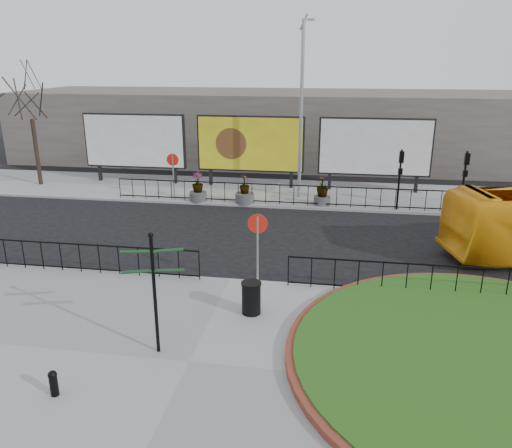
% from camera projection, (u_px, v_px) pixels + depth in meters
% --- Properties ---
extents(ground, '(90.00, 90.00, 0.00)m').
position_uv_depth(ground, '(231.00, 282.00, 17.06)').
color(ground, black).
rests_on(ground, ground).
extents(pavement_near, '(30.00, 10.00, 0.12)m').
position_uv_depth(pavement_near, '(189.00, 364.00, 12.35)').
color(pavement_near, gray).
rests_on(pavement_near, ground).
extents(pavement_far, '(44.00, 6.00, 0.12)m').
position_uv_depth(pavement_far, '(274.00, 192.00, 28.29)').
color(pavement_far, gray).
rests_on(pavement_far, ground).
extents(brick_edge, '(10.40, 10.40, 0.18)m').
position_uv_depth(brick_edge, '(498.00, 363.00, 12.13)').
color(brick_edge, brown).
rests_on(brick_edge, pavement_near).
extents(grass_lawn, '(10.00, 10.00, 0.22)m').
position_uv_depth(grass_lawn, '(499.00, 362.00, 12.12)').
color(grass_lawn, '#174312').
rests_on(grass_lawn, pavement_near).
extents(railing_near_left, '(10.00, 0.10, 1.10)m').
position_uv_depth(railing_near_left, '(61.00, 256.00, 17.46)').
color(railing_near_left, black).
rests_on(railing_near_left, pavement_near).
extents(railing_near_right, '(9.00, 0.10, 1.10)m').
position_uv_depth(railing_near_right, '(431.00, 280.00, 15.60)').
color(railing_near_right, black).
rests_on(railing_near_right, pavement_near).
extents(railing_far, '(18.00, 0.10, 1.10)m').
position_uv_depth(railing_far, '(287.00, 195.00, 25.42)').
color(railing_far, black).
rests_on(railing_far, pavement_far).
extents(speed_sign_far, '(0.64, 0.07, 2.47)m').
position_uv_depth(speed_sign_far, '(173.00, 166.00, 26.02)').
color(speed_sign_far, gray).
rests_on(speed_sign_far, pavement_far).
extents(speed_sign_near, '(0.64, 0.07, 2.47)m').
position_uv_depth(speed_sign_near, '(258.00, 234.00, 15.94)').
color(speed_sign_near, gray).
rests_on(speed_sign_near, pavement_near).
extents(billboard_left, '(6.20, 0.31, 4.10)m').
position_uv_depth(billboard_left, '(135.00, 141.00, 29.67)').
color(billboard_left, black).
rests_on(billboard_left, pavement_far).
extents(billboard_mid, '(6.20, 0.31, 4.10)m').
position_uv_depth(billboard_mid, '(250.00, 144.00, 28.63)').
color(billboard_mid, black).
rests_on(billboard_mid, pavement_far).
extents(billboard_right, '(6.20, 0.31, 4.10)m').
position_uv_depth(billboard_right, '(375.00, 147.00, 27.59)').
color(billboard_right, black).
rests_on(billboard_right, pavement_far).
extents(lamp_post, '(0.74, 0.18, 9.23)m').
position_uv_depth(lamp_post, '(301.00, 109.00, 25.64)').
color(lamp_post, gray).
rests_on(lamp_post, pavement_far).
extents(signal_pole_a, '(0.22, 0.26, 3.00)m').
position_uv_depth(signal_pole_a, '(400.00, 171.00, 24.19)').
color(signal_pole_a, black).
rests_on(signal_pole_a, pavement_far).
extents(signal_pole_b, '(0.22, 0.26, 3.00)m').
position_uv_depth(signal_pole_b, '(465.00, 173.00, 23.75)').
color(signal_pole_b, black).
rests_on(signal_pole_b, pavement_far).
extents(tree_left, '(2.00, 2.00, 7.00)m').
position_uv_depth(tree_left, '(33.00, 125.00, 28.79)').
color(tree_left, '#2D2119').
rests_on(tree_left, pavement_far).
extents(building_backdrop, '(40.00, 10.00, 5.00)m').
position_uv_depth(building_backdrop, '(291.00, 127.00, 36.90)').
color(building_backdrop, '#665F59').
rests_on(building_backdrop, ground).
extents(fingerpost_sign, '(1.51, 0.62, 3.23)m').
position_uv_depth(fingerpost_sign, '(154.00, 282.00, 12.17)').
color(fingerpost_sign, black).
rests_on(fingerpost_sign, pavement_near).
extents(bollard, '(0.20, 0.20, 0.62)m').
position_uv_depth(bollard, '(53.00, 382.00, 11.01)').
color(bollard, black).
rests_on(bollard, pavement_near).
extents(litter_bin, '(0.59, 0.59, 0.98)m').
position_uv_depth(litter_bin, '(251.00, 298.00, 14.55)').
color(litter_bin, black).
rests_on(litter_bin, pavement_near).
extents(planter_a, '(0.91, 0.91, 1.51)m').
position_uv_depth(planter_a, '(198.00, 190.00, 26.20)').
color(planter_a, '#4C4C4F').
rests_on(planter_a, pavement_far).
extents(planter_b, '(0.98, 0.98, 1.48)m').
position_uv_depth(planter_b, '(245.00, 193.00, 25.85)').
color(planter_b, '#4C4C4F').
rests_on(planter_b, pavement_far).
extents(planter_c, '(0.85, 0.85, 1.53)m').
position_uv_depth(planter_c, '(322.00, 192.00, 25.46)').
color(planter_c, '#4C4C4F').
rests_on(planter_c, pavement_far).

